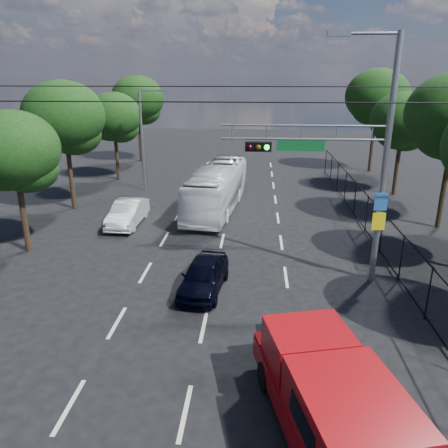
# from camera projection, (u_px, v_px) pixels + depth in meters

# --- Properties ---
(ground) EXTENTS (120.00, 120.00, 0.00)m
(ground) POSITION_uv_depth(u_px,v_px,m) (185.00, 413.00, 10.98)
(ground) COLOR black
(ground) RESTS_ON ground
(lane_markings) EXTENTS (6.12, 38.00, 0.01)m
(lane_markings) POSITION_uv_depth(u_px,v_px,m) (225.00, 228.00, 24.18)
(lane_markings) COLOR beige
(lane_markings) RESTS_ON ground
(signal_mast) EXTENTS (6.43, 0.39, 9.50)m
(signal_mast) POSITION_uv_depth(u_px,v_px,m) (353.00, 153.00, 16.44)
(signal_mast) COLOR slate
(signal_mast) RESTS_ON ground
(streetlight_left) EXTENTS (2.09, 0.22, 7.08)m
(streetlight_left) POSITION_uv_depth(u_px,v_px,m) (144.00, 136.00, 30.88)
(streetlight_left) COLOR slate
(streetlight_left) RESTS_ON ground
(utility_wires) EXTENTS (22.00, 5.04, 0.74)m
(utility_wires) POSITION_uv_depth(u_px,v_px,m) (216.00, 97.00, 16.95)
(utility_wires) COLOR black
(utility_wires) RESTS_ON ground
(fence_right) EXTENTS (0.06, 34.03, 2.00)m
(fence_right) POSITION_uv_depth(u_px,v_px,m) (375.00, 224.00, 21.59)
(fence_right) COLOR black
(fence_right) RESTS_ON ground
(tree_right_d) EXTENTS (4.32, 4.32, 7.02)m
(tree_right_d) POSITION_uv_depth(u_px,v_px,m) (403.00, 125.00, 29.37)
(tree_right_d) COLOR black
(tree_right_d) RESTS_ON ground
(tree_right_e) EXTENTS (5.28, 5.28, 8.58)m
(tree_right_e) POSITION_uv_depth(u_px,v_px,m) (377.00, 101.00, 36.54)
(tree_right_e) COLOR black
(tree_right_e) RESTS_ON ground
(tree_left_b) EXTENTS (4.08, 4.08, 6.63)m
(tree_left_b) POSITION_uv_depth(u_px,v_px,m) (15.00, 156.00, 19.58)
(tree_left_b) COLOR black
(tree_left_b) RESTS_ON ground
(tree_left_c) EXTENTS (4.80, 4.80, 7.80)m
(tree_left_c) POSITION_uv_depth(u_px,v_px,m) (65.00, 122.00, 25.96)
(tree_left_c) COLOR black
(tree_left_c) RESTS_ON ground
(tree_left_d) EXTENTS (4.20, 4.20, 6.83)m
(tree_left_d) POSITION_uv_depth(u_px,v_px,m) (114.00, 120.00, 33.70)
(tree_left_d) COLOR black
(tree_left_d) RESTS_ON ground
(tree_left_e) EXTENTS (4.92, 4.92, 7.99)m
(tree_left_e) POSITION_uv_depth(u_px,v_px,m) (138.00, 103.00, 40.99)
(tree_left_e) COLOR black
(tree_left_e) RESTS_ON ground
(red_pickup) EXTENTS (3.39, 6.12, 2.16)m
(red_pickup) POSITION_uv_depth(u_px,v_px,m) (328.00, 396.00, 9.89)
(red_pickup) COLOR black
(red_pickup) RESTS_ON ground
(navy_hatchback) EXTENTS (1.93, 3.95, 1.30)m
(navy_hatchback) POSITION_uv_depth(u_px,v_px,m) (204.00, 275.00, 16.98)
(navy_hatchback) COLOR black
(navy_hatchback) RESTS_ON ground
(white_bus) EXTENTS (3.36, 10.02, 2.74)m
(white_bus) POSITION_uv_depth(u_px,v_px,m) (217.00, 188.00, 27.06)
(white_bus) COLOR white
(white_bus) RESTS_ON ground
(white_van) EXTENTS (1.53, 4.17, 1.37)m
(white_van) POSITION_uv_depth(u_px,v_px,m) (128.00, 213.00, 24.49)
(white_van) COLOR silver
(white_van) RESTS_ON ground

